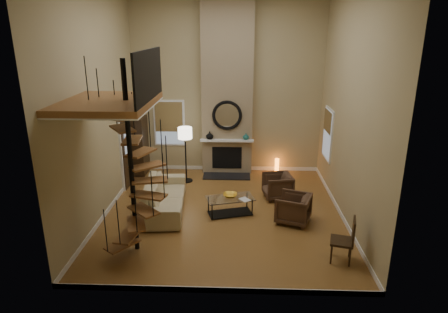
{
  "coord_description": "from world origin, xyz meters",
  "views": [
    {
      "loc": [
        0.37,
        -9.19,
        4.55
      ],
      "look_at": [
        0.0,
        0.4,
        1.4
      ],
      "focal_mm": 31.45,
      "sensor_mm": 36.0,
      "label": 1
    }
  ],
  "objects_px": {
    "armchair_near": "(280,186)",
    "coffee_table": "(230,204)",
    "armchair_far": "(296,209)",
    "floor_lamp": "(185,137)",
    "sofa": "(164,196)",
    "hutch": "(140,145)",
    "accent_lamp": "(277,166)",
    "side_chair": "(347,238)"
  },
  "relations": [
    {
      "from": "hutch",
      "to": "armchair_far",
      "type": "height_order",
      "value": "hutch"
    },
    {
      "from": "armchair_near",
      "to": "coffee_table",
      "type": "xyz_separation_m",
      "value": [
        -1.37,
        -1.06,
        -0.07
      ]
    },
    {
      "from": "coffee_table",
      "to": "floor_lamp",
      "type": "height_order",
      "value": "floor_lamp"
    },
    {
      "from": "hutch",
      "to": "armchair_far",
      "type": "relative_size",
      "value": 2.34
    },
    {
      "from": "armchair_far",
      "to": "floor_lamp",
      "type": "height_order",
      "value": "floor_lamp"
    },
    {
      "from": "coffee_table",
      "to": "accent_lamp",
      "type": "bearing_deg",
      "value": 64.43
    },
    {
      "from": "coffee_table",
      "to": "hutch",
      "type": "bearing_deg",
      "value": 135.97
    },
    {
      "from": "floor_lamp",
      "to": "side_chair",
      "type": "bearing_deg",
      "value": -48.29
    },
    {
      "from": "coffee_table",
      "to": "side_chair",
      "type": "bearing_deg",
      "value": -40.55
    },
    {
      "from": "armchair_near",
      "to": "side_chair",
      "type": "distance_m",
      "value": 3.29
    },
    {
      "from": "armchair_far",
      "to": "floor_lamp",
      "type": "distance_m",
      "value": 4.14
    },
    {
      "from": "armchair_far",
      "to": "coffee_table",
      "type": "xyz_separation_m",
      "value": [
        -1.62,
        0.38,
        -0.07
      ]
    },
    {
      "from": "sofa",
      "to": "side_chair",
      "type": "bearing_deg",
      "value": -123.41
    },
    {
      "from": "side_chair",
      "to": "sofa",
      "type": "bearing_deg",
      "value": 151.44
    },
    {
      "from": "armchair_near",
      "to": "floor_lamp",
      "type": "bearing_deg",
      "value": -122.63
    },
    {
      "from": "sofa",
      "to": "floor_lamp",
      "type": "height_order",
      "value": "floor_lamp"
    },
    {
      "from": "hutch",
      "to": "accent_lamp",
      "type": "distance_m",
      "value": 4.51
    },
    {
      "from": "accent_lamp",
      "to": "side_chair",
      "type": "relative_size",
      "value": 0.5
    },
    {
      "from": "hutch",
      "to": "accent_lamp",
      "type": "relative_size",
      "value": 3.85
    },
    {
      "from": "hutch",
      "to": "side_chair",
      "type": "bearing_deg",
      "value": -42.53
    },
    {
      "from": "sofa",
      "to": "armchair_far",
      "type": "relative_size",
      "value": 3.16
    },
    {
      "from": "floor_lamp",
      "to": "hutch",
      "type": "bearing_deg",
      "value": 157.25
    },
    {
      "from": "armchair_far",
      "to": "accent_lamp",
      "type": "xyz_separation_m",
      "value": [
        -0.16,
        3.44,
        -0.1
      ]
    },
    {
      "from": "armchair_near",
      "to": "side_chair",
      "type": "relative_size",
      "value": 0.79
    },
    {
      "from": "armchair_near",
      "to": "coffee_table",
      "type": "bearing_deg",
      "value": -62.06
    },
    {
      "from": "accent_lamp",
      "to": "armchair_far",
      "type": "bearing_deg",
      "value": -87.38
    },
    {
      "from": "armchair_near",
      "to": "accent_lamp",
      "type": "distance_m",
      "value": 2.0
    },
    {
      "from": "hutch",
      "to": "sofa",
      "type": "distance_m",
      "value": 3.02
    },
    {
      "from": "armchair_far",
      "to": "side_chair",
      "type": "height_order",
      "value": "side_chair"
    },
    {
      "from": "coffee_table",
      "to": "floor_lamp",
      "type": "distance_m",
      "value": 2.87
    },
    {
      "from": "accent_lamp",
      "to": "side_chair",
      "type": "height_order",
      "value": "side_chair"
    },
    {
      "from": "sofa",
      "to": "side_chair",
      "type": "distance_m",
      "value": 4.7
    },
    {
      "from": "armchair_near",
      "to": "accent_lamp",
      "type": "xyz_separation_m",
      "value": [
        0.1,
        2.0,
        -0.1
      ]
    },
    {
      "from": "sofa",
      "to": "armchair_near",
      "type": "relative_size",
      "value": 3.26
    },
    {
      "from": "armchair_far",
      "to": "coffee_table",
      "type": "bearing_deg",
      "value": -82.88
    },
    {
      "from": "armchair_far",
      "to": "floor_lamp",
      "type": "relative_size",
      "value": 0.45
    },
    {
      "from": "sofa",
      "to": "armchair_near",
      "type": "bearing_deg",
      "value": -79.11
    },
    {
      "from": "armchair_near",
      "to": "side_chair",
      "type": "xyz_separation_m",
      "value": [
        1.03,
        -3.11,
        0.17
      ]
    },
    {
      "from": "hutch",
      "to": "armchair_far",
      "type": "xyz_separation_m",
      "value": [
        4.6,
        -3.27,
        -0.6
      ]
    },
    {
      "from": "hutch",
      "to": "sofa",
      "type": "xyz_separation_m",
      "value": [
        1.26,
        -2.69,
        -0.55
      ]
    },
    {
      "from": "side_chair",
      "to": "floor_lamp",
      "type": "bearing_deg",
      "value": 131.71
    },
    {
      "from": "floor_lamp",
      "to": "side_chair",
      "type": "relative_size",
      "value": 1.81
    }
  ]
}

